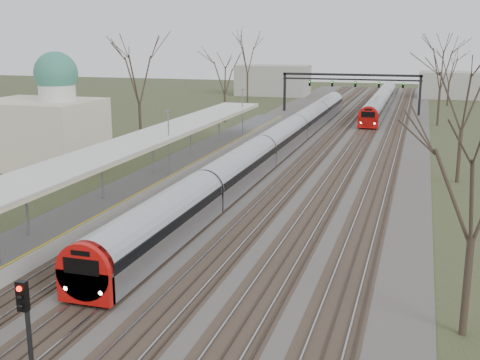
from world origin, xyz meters
name	(u,v)px	position (x,y,z in m)	size (l,w,h in m)	color
track_bed	(316,146)	(0.26, 55.00, 0.06)	(24.00, 160.00, 0.22)	#474442
platform	(172,171)	(-9.05, 37.50, 0.50)	(3.50, 69.00, 1.00)	#9E9B93
canopy	(147,139)	(-9.05, 32.99, 3.93)	(4.10, 50.00, 3.11)	slate
dome_building	(43,126)	(-21.71, 38.00, 3.72)	(10.00, 8.00, 10.30)	beige
signal_gantry	(351,81)	(0.29, 84.99, 4.91)	(21.00, 0.59, 6.08)	black
tree_west_far	(138,72)	(-17.00, 48.00, 8.02)	(5.50, 5.50, 11.33)	#2D231C
tree_east_near	(477,174)	(13.00, 15.00, 6.55)	(4.50, 4.50, 9.27)	#2D231C
tree_east_far	(465,92)	(14.00, 42.00, 7.29)	(5.00, 5.00, 10.30)	#2D231C
train_near	(281,139)	(-2.50, 49.99, 1.48)	(2.62, 75.21, 3.05)	#B0B2BA
train_far	(381,101)	(4.50, 90.56, 1.48)	(2.62, 45.21, 3.05)	#B0B2BA
signal_post	(26,321)	(-0.75, 6.52, 2.72)	(0.35, 0.45, 4.10)	black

